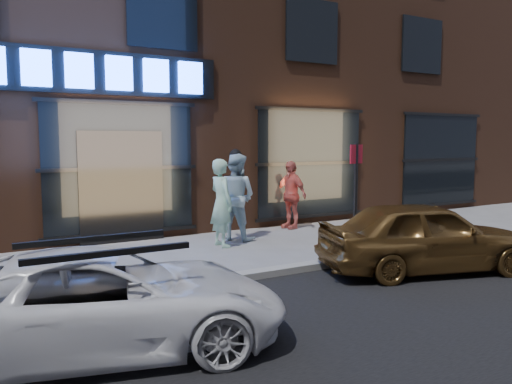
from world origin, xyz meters
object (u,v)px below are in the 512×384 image
Objects in this scene: white_suv at (103,301)px; gold_sedan at (425,236)px; sign_post at (356,190)px; passerby at (291,195)px; man_cap at (236,197)px; man_bowtie at (221,203)px.

gold_sedan is at bearing -70.12° from white_suv.
passerby is at bearing 63.39° from sign_post.
man_cap is 1.94m from passerby.
man_cap is at bearing -84.03° from passerby.
man_bowtie is 0.85× the size of sign_post.
passerby reaches higher than white_suv.
passerby is at bearing -105.35° from man_cap.
man_cap is (0.59, 0.50, 0.05)m from man_bowtie.
man_bowtie is at bearing 96.99° from man_cap.
gold_sedan is 1.47m from sign_post.
passerby is at bearing 12.49° from gold_sedan.
man_bowtie is 4.10m from gold_sedan.
white_suv is at bearing -59.94° from passerby.
man_bowtie is 0.78m from man_cap.
passerby is 0.44× the size of white_suv.
man_bowtie is 0.51× the size of gold_sedan.
sign_post is (1.60, -2.31, 0.38)m from man_bowtie.
passerby is 7.75m from white_suv.
gold_sedan is 1.66× the size of sign_post.
sign_post is at bearing -25.74° from passerby.
man_bowtie reaches higher than gold_sedan.
man_cap reaches higher than white_suv.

